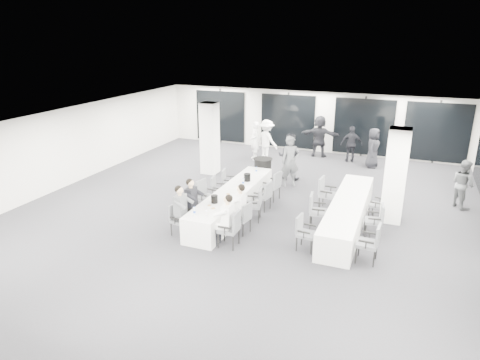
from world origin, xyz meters
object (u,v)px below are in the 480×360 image
(chair_side_left_near, at_px, (304,230))
(standing_guest_f, at_px, (320,133))
(cocktail_table, at_px, (263,171))
(banquet_table_side, at_px, (348,213))
(chair_side_right_mid, at_px, (377,218))
(standing_guest_b, at_px, (289,154))
(ice_bucket_far, at_px, (247,177))
(chair_main_left_fourth, at_px, (217,188))
(chair_main_left_second, at_px, (188,208))
(standing_guest_h, at_px, (463,181))
(chair_main_right_far, at_px, (274,184))
(standing_guest_g, at_px, (255,138))
(chair_main_right_near, at_px, (232,227))
(standing_guest_d, at_px, (352,142))
(chair_main_left_mid, at_px, (205,194))
(chair_main_right_fourth, at_px, (264,194))
(chair_side_left_mid, at_px, (316,209))
(chair_side_right_near, at_px, (371,241))
(standing_guest_a, at_px, (290,158))
(ice_bucket_near, at_px, (214,199))
(chair_main_left_far, at_px, (227,180))
(standing_guest_c, at_px, (267,137))
(chair_main_left_near, at_px, (178,217))
(chair_main_right_second, at_px, (243,216))
(chair_side_right_far, at_px, (380,203))
(banquet_table_main, at_px, (233,202))
(chair_main_right_mid, at_px, (255,202))
(chair_side_left_far, at_px, (326,191))

(chair_side_left_near, bearing_deg, standing_guest_f, -164.84)
(cocktail_table, distance_m, chair_side_left_near, 5.11)
(banquet_table_side, bearing_deg, chair_side_right_mid, -25.78)
(standing_guest_b, bearing_deg, ice_bucket_far, 75.27)
(chair_main_left_fourth, bearing_deg, standing_guest_f, 155.34)
(chair_side_right_mid, height_order, standing_guest_f, standing_guest_f)
(chair_main_left_second, distance_m, chair_main_left_fourth, 1.97)
(cocktail_table, distance_m, standing_guest_h, 6.62)
(chair_main_right_far, bearing_deg, standing_guest_g, 38.21)
(chair_main_right_near, height_order, standing_guest_d, standing_guest_d)
(chair_main_left_mid, xyz_separation_m, chair_main_right_fourth, (1.67, 0.83, -0.06))
(chair_main_right_fourth, xyz_separation_m, chair_side_left_mid, (1.77, -0.66, 0.04))
(ice_bucket_far, bearing_deg, chair_side_right_near, -31.21)
(chair_main_left_mid, xyz_separation_m, chair_main_right_near, (1.67, -1.83, -0.02))
(standing_guest_h, bearing_deg, standing_guest_a, 54.40)
(chair_main_left_mid, height_order, standing_guest_h, standing_guest_h)
(banquet_table_side, height_order, standing_guest_h, standing_guest_h)
(chair_side_right_mid, bearing_deg, standing_guest_f, 13.89)
(chair_main_left_fourth, relative_size, ice_bucket_near, 3.90)
(chair_main_right_near, bearing_deg, standing_guest_g, 15.06)
(chair_main_left_far, bearing_deg, standing_guest_c, 170.09)
(chair_side_right_mid, bearing_deg, chair_main_left_near, 101.44)
(ice_bucket_far, bearing_deg, chair_main_left_second, -111.97)
(standing_guest_d, relative_size, standing_guest_h, 1.01)
(standing_guest_d, bearing_deg, chair_main_left_second, 52.15)
(chair_main_left_near, height_order, chair_side_left_mid, chair_side_left_mid)
(chair_main_left_mid, relative_size, standing_guest_c, 0.51)
(standing_guest_f, bearing_deg, chair_main_right_second, 84.92)
(chair_main_left_mid, xyz_separation_m, standing_guest_b, (1.54, 4.06, 0.42))
(cocktail_table, distance_m, chair_main_left_fourth, 2.39)
(standing_guest_c, height_order, standing_guest_g, standing_guest_c)
(standing_guest_g, bearing_deg, chair_side_right_far, 11.04)
(banquet_table_main, distance_m, chair_main_right_mid, 0.90)
(chair_side_right_mid, height_order, standing_guest_g, standing_guest_g)
(chair_main_right_mid, xyz_separation_m, chair_side_right_mid, (3.43, 0.26, -0.05))
(chair_main_right_near, distance_m, chair_main_right_fourth, 2.65)
(chair_main_left_mid, distance_m, chair_side_left_far, 3.79)
(chair_main_right_far, xyz_separation_m, ice_bucket_near, (-0.92, -2.65, 0.30))
(chair_main_left_mid, height_order, standing_guest_c, standing_guest_c)
(standing_guest_b, bearing_deg, chair_main_left_near, 72.30)
(banquet_table_side, height_order, chair_main_left_far, chair_main_left_far)
(chair_main_left_second, xyz_separation_m, standing_guest_b, (1.53, 5.15, 0.47))
(chair_side_left_near, bearing_deg, standing_guest_g, -145.78)
(chair_main_right_near, height_order, standing_guest_f, standing_guest_f)
(chair_main_right_far, bearing_deg, standing_guest_f, 8.31)
(chair_main_right_second, relative_size, chair_side_left_mid, 0.91)
(chair_side_right_near, relative_size, chair_side_right_far, 1.14)
(chair_main_left_mid, height_order, chair_main_left_far, chair_main_left_mid)
(chair_main_left_mid, xyz_separation_m, ice_bucket_far, (0.94, 1.21, 0.29))
(chair_main_right_mid, height_order, standing_guest_c, standing_guest_c)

